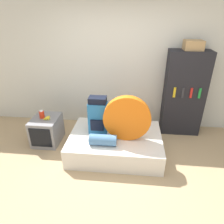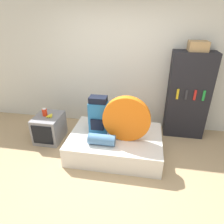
{
  "view_description": "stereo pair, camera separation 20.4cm",
  "coord_description": "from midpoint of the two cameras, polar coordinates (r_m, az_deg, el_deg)",
  "views": [
    {
      "loc": [
        0.24,
        -2.19,
        2.31
      ],
      "look_at": [
        -0.06,
        0.75,
        0.81
      ],
      "focal_mm": 32.0,
      "sensor_mm": 36.0,
      "label": 1
    },
    {
      "loc": [
        0.44,
        -2.16,
        2.31
      ],
      "look_at": [
        -0.06,
        0.75,
        0.81
      ],
      "focal_mm": 32.0,
      "sensor_mm": 36.0,
      "label": 2
    }
  ],
  "objects": [
    {
      "name": "ground_plane",
      "position": [
        3.2,
        0.65,
        -19.45
      ],
      "size": [
        16.0,
        16.0,
        0.0
      ],
      "primitive_type": "plane",
      "color": "tan"
    },
    {
      "name": "wall_back",
      "position": [
        4.17,
        4.94,
        12.78
      ],
      "size": [
        8.0,
        0.05,
        2.6
      ],
      "color": "silver",
      "rests_on": "ground_plane"
    },
    {
      "name": "bed",
      "position": [
        3.64,
        2.55,
        -8.96
      ],
      "size": [
        1.61,
        1.14,
        0.36
      ],
      "color": "silver",
      "rests_on": "ground_plane"
    },
    {
      "name": "backpack",
      "position": [
        3.48,
        -2.23,
        -0.99
      ],
      "size": [
        0.32,
        0.24,
        0.67
      ],
      "color": "#23669E",
      "rests_on": "bed"
    },
    {
      "name": "tent_bag",
      "position": [
        3.25,
        5.96,
        -2.06
      ],
      "size": [
        0.78,
        0.12,
        0.78
      ],
      "color": "orange",
      "rests_on": "bed"
    },
    {
      "name": "sleeping_roll",
      "position": [
        3.26,
        -1.14,
        -7.91
      ],
      "size": [
        0.44,
        0.18,
        0.18
      ],
      "color": "teal",
      "rests_on": "bed"
    },
    {
      "name": "television",
      "position": [
        4.1,
        -16.11,
        -4.36
      ],
      "size": [
        0.49,
        0.59,
        0.52
      ],
      "color": "gray",
      "rests_on": "ground_plane"
    },
    {
      "name": "canister",
      "position": [
        3.98,
        -17.32,
        -0.08
      ],
      "size": [
        0.09,
        0.09,
        0.15
      ],
      "color": "red",
      "rests_on": "television"
    },
    {
      "name": "banana_bunch",
      "position": [
        3.94,
        -15.85,
        -1.04
      ],
      "size": [
        0.13,
        0.17,
        0.03
      ],
      "color": "yellow",
      "rests_on": "television"
    },
    {
      "name": "bookshelf",
      "position": [
        4.18,
        22.17,
        4.26
      ],
      "size": [
        0.76,
        0.4,
        1.69
      ],
      "color": "black",
      "rests_on": "ground_plane"
    },
    {
      "name": "cardboard_box",
      "position": [
        3.96,
        24.84,
        16.72
      ],
      "size": [
        0.32,
        0.28,
        0.17
      ],
      "color": "#A88456",
      "rests_on": "bookshelf"
    }
  ]
}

